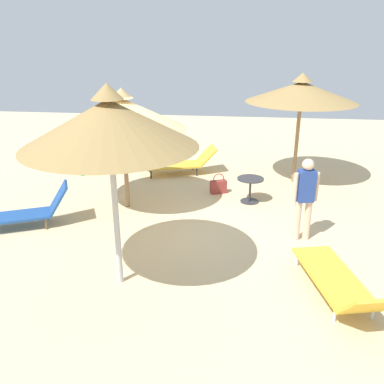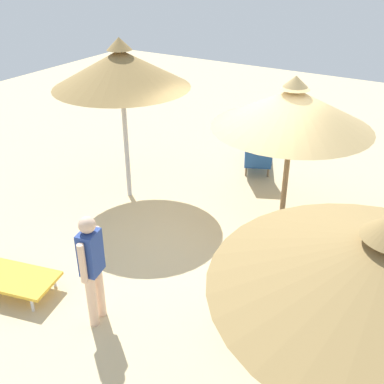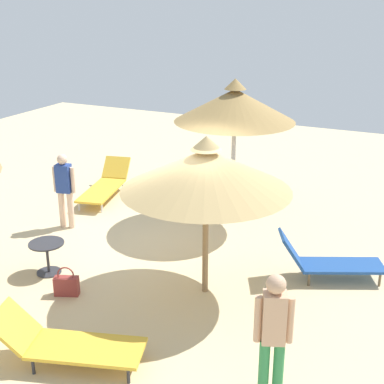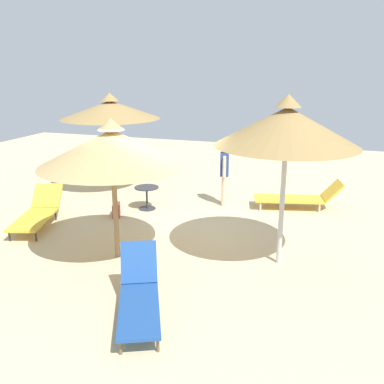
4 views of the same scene
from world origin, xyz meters
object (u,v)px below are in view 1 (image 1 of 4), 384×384
Objects in this scene: side_table_round at (250,186)px; lounge_chair_center at (28,211)px; parasol_umbrella_back at (301,92)px; parasol_umbrella_near_right at (122,114)px; parasol_umbrella_far_left at (109,123)px; person_standing_front at (305,195)px; lounge_chair_edge at (341,282)px; handbag at (218,186)px; person_standing_near_left at (83,140)px; lounge_chair_far_right at (183,162)px.

lounge_chair_center is at bearing -157.27° from side_table_round.
parasol_umbrella_back is 1.05× the size of parasol_umbrella_near_right.
person_standing_front is (3.06, 1.84, -1.64)m from parasol_umbrella_far_left.
lounge_chair_center is (-1.73, -1.27, -1.79)m from parasol_umbrella_near_right.
parasol_umbrella_far_left reaches higher than lounge_chair_edge.
lounge_chair_center is (-2.43, 1.74, -2.21)m from parasol_umbrella_far_left.
lounge_chair_edge reaches higher than side_table_round.
parasol_umbrella_near_right reaches higher than side_table_round.
lounge_chair_edge is at bearing -37.35° from parasol_umbrella_near_right.
lounge_chair_center is at bearing -148.68° from parasol_umbrella_back.
parasol_umbrella_back is 2.79m from side_table_round.
lounge_chair_center reaches higher than handbag.
parasol_umbrella_back is at bearing 86.25° from person_standing_front.
person_standing_near_left reaches higher than side_table_round.
parasol_umbrella_far_left is 1.79× the size of person_standing_near_left.
parasol_umbrella_near_right is (-0.70, 3.01, -0.42)m from parasol_umbrella_far_left.
lounge_chair_far_right reaches higher than handbag.
lounge_chair_edge is (0.09, -5.30, -2.06)m from parasol_umbrella_back.
lounge_chair_center is (-5.70, -3.47, -2.02)m from parasol_umbrella_back.
person_standing_near_left is 2.78× the size of side_table_round.
person_standing_near_left is 4.82m from side_table_round.
parasol_umbrella_far_left is 4.71m from side_table_round.
lounge_chair_center is 4.90m from side_table_round.
lounge_chair_edge is 6.45m from lounge_chair_far_right.
lounge_chair_far_right is 1.81m from handbag.
parasol_umbrella_back reaches higher than side_table_round.
lounge_chair_far_right is (-3.06, 0.33, -2.05)m from parasol_umbrella_back.
parasol_umbrella_near_right reaches higher than lounge_chair_edge.
lounge_chair_center is at bearing -178.94° from person_standing_front.
parasol_umbrella_back is 1.25× the size of lounge_chair_edge.
lounge_chair_far_right reaches higher than side_table_round.
side_table_round is at bearing 12.51° from parasol_umbrella_near_right.
person_standing_near_left is at bearing 116.09° from parasol_umbrella_far_left.
side_table_round is (-1.28, 3.72, 0.10)m from lounge_chair_edge.
lounge_chair_far_right is at bearing 70.05° from parasol_umbrella_near_right.
person_standing_near_left is at bearing 162.65° from side_table_round.
parasol_umbrella_far_left is at bearing 178.42° from lounge_chair_edge.
lounge_chair_far_right is at bearing 55.13° from lounge_chair_center.
parasol_umbrella_back reaches higher than parasol_umbrella_near_right.
parasol_umbrella_back is 5.49× the size of handbag.
parasol_umbrella_back is 5.69m from lounge_chair_edge.
lounge_chair_edge is (4.07, -3.10, -1.83)m from parasol_umbrella_near_right.
handbag is (-1.95, -1.10, -2.19)m from parasol_umbrella_back.
parasol_umbrella_far_left is 1.10× the size of parasol_umbrella_back.
person_standing_near_left is 3.36× the size of handbag.
parasol_umbrella_far_left reaches higher than parasol_umbrella_near_right.
person_standing_front is at bearing 99.28° from lounge_chair_edge.
lounge_chair_edge is at bearing -60.76° from lounge_chair_far_right.
person_standing_front is 6.40m from person_standing_near_left.
person_standing_front is at bearing -52.53° from lounge_chair_far_right.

